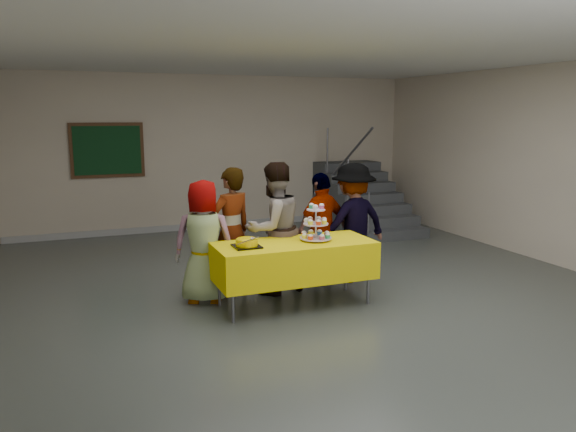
% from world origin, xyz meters
% --- Properties ---
extents(room_shell, '(10.00, 10.04, 3.02)m').
position_xyz_m(room_shell, '(0.00, 0.02, 2.13)').
color(room_shell, '#4C514C').
rests_on(room_shell, ground).
extents(bake_table, '(1.88, 0.78, 0.77)m').
position_xyz_m(bake_table, '(-0.37, 0.13, 0.56)').
color(bake_table, '#595960').
rests_on(bake_table, ground).
extents(cupcake_stand, '(0.38, 0.38, 0.44)m').
position_xyz_m(cupcake_stand, '(-0.09, 0.13, 0.94)').
color(cupcake_stand, silver).
rests_on(cupcake_stand, bake_table).
extents(bear_cake, '(0.32, 0.36, 0.12)m').
position_xyz_m(bear_cake, '(-0.96, 0.10, 0.83)').
color(bear_cake, black).
rests_on(bear_cake, bake_table).
extents(schoolchild_a, '(0.85, 0.70, 1.49)m').
position_xyz_m(schoolchild_a, '(-1.33, 0.65, 0.75)').
color(schoolchild_a, '#5D5C65').
rests_on(schoolchild_a, ground).
extents(schoolchild_b, '(0.69, 0.57, 1.61)m').
position_xyz_m(schoolchild_b, '(-0.92, 0.87, 0.80)').
color(schoolchild_b, slate).
rests_on(schoolchild_b, ground).
extents(schoolchild_c, '(0.96, 0.84, 1.67)m').
position_xyz_m(schoolchild_c, '(-0.42, 0.68, 0.84)').
color(schoolchild_c, slate).
rests_on(schoolchild_c, ground).
extents(schoolchild_d, '(0.95, 0.67, 1.50)m').
position_xyz_m(schoolchild_d, '(0.31, 0.81, 0.75)').
color(schoolchild_d, slate).
rests_on(schoolchild_d, ground).
extents(schoolchild_e, '(1.11, 0.74, 1.61)m').
position_xyz_m(schoolchild_e, '(0.76, 0.79, 0.80)').
color(schoolchild_e, slate).
rests_on(schoolchild_e, ground).
extents(staircase, '(1.30, 2.40, 2.04)m').
position_xyz_m(staircase, '(2.70, 4.13, 0.49)').
color(staircase, '#424447').
rests_on(staircase, ground).
extents(noticeboard, '(1.30, 0.05, 1.00)m').
position_xyz_m(noticeboard, '(-2.08, 4.96, 1.60)').
color(noticeboard, '#472B16').
rests_on(noticeboard, ground).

